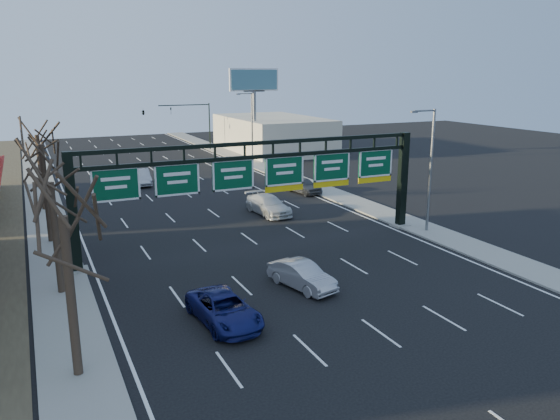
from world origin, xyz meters
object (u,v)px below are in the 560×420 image
car_blue_suv (224,309)px  car_white_wagon (268,205)px  car_silver_sedan (302,275)px  sign_gantry (261,179)px

car_blue_suv → car_white_wagon: size_ratio=0.94×
car_silver_sedan → car_white_wagon: (4.86, 15.47, 0.06)m
sign_gantry → car_blue_suv: bearing=-122.0°
car_blue_suv → car_white_wagon: bearing=55.5°
sign_gantry → car_silver_sedan: sign_gantry is taller
car_blue_suv → car_silver_sedan: car_silver_sedan is taller
car_blue_suv → car_white_wagon: 20.47m
sign_gantry → car_white_wagon: size_ratio=4.59×
car_blue_suv → car_white_wagon: car_white_wagon is taller
sign_gantry → car_blue_suv: sign_gantry is taller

